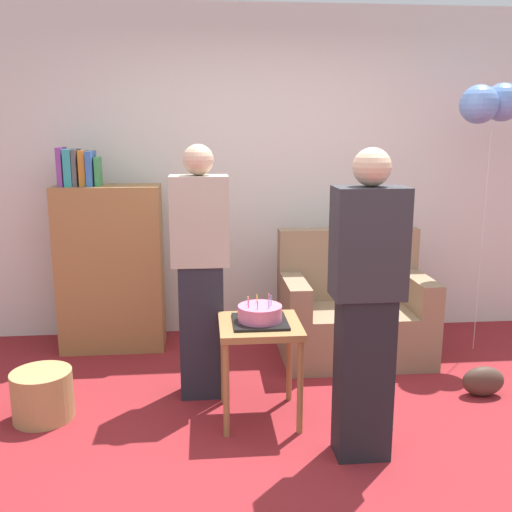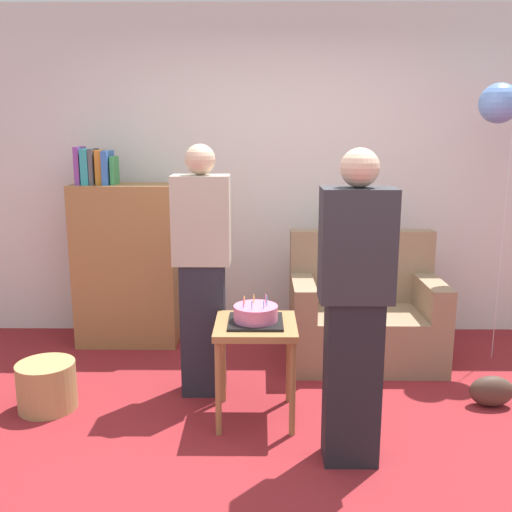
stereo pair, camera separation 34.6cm
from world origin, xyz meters
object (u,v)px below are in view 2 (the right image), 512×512
bookshelf (125,262)px  wicker_basket (47,386)px  couch (364,316)px  side_table (256,338)px  handbag (492,391)px  birthday_cake (256,315)px  balloon_bunch (512,102)px  person_blowing_candles (202,271)px  person_holding_cake (354,309)px

bookshelf → wicker_basket: size_ratio=4.41×
couch → wicker_basket: size_ratio=3.06×
side_table → wicker_basket: side_table is taller
handbag → birthday_cake: bearing=-174.1°
birthday_cake → balloon_bunch: (1.81, 0.99, 1.25)m
side_table → wicker_basket: bearing=175.5°
bookshelf → person_blowing_candles: person_blowing_candles is taller
birthday_cake → person_holding_cake: person_holding_cake is taller
side_table → handbag: bearing=5.9°
couch → handbag: 1.06m
bookshelf → wicker_basket: 1.30m
bookshelf → handbag: 2.84m
side_table → balloon_bunch: (1.81, 0.99, 1.40)m
bookshelf → handbag: bearing=-23.7°
handbag → balloon_bunch: (0.32, 0.84, 1.81)m
person_blowing_candles → wicker_basket: person_blowing_candles is taller
bookshelf → handbag: bookshelf is taller
birthday_cake → person_holding_cake: (0.50, -0.46, 0.18)m
person_holding_cake → wicker_basket: size_ratio=4.53×
birthday_cake → person_holding_cake: bearing=-42.5°
bookshelf → person_blowing_candles: 1.17m
person_blowing_candles → person_holding_cake: (0.84, -0.81, 0.00)m
couch → person_holding_cake: 1.50m
couch → person_blowing_candles: bearing=-153.3°
couch → bookshelf: bookshelf is taller
person_holding_cake → handbag: person_holding_cake is taller
couch → person_holding_cake: bearing=-102.6°
wicker_basket → couch: bearing=21.3°
birthday_cake → wicker_basket: bearing=175.5°
person_holding_cake → balloon_bunch: 2.23m
person_blowing_candles → balloon_bunch: balloon_bunch is taller
couch → birthday_cake: (-0.81, -0.93, 0.31)m
side_table → handbag: (1.49, 0.15, -0.41)m
handbag → side_table: bearing=-174.1°
side_table → handbag: side_table is taller
bookshelf → balloon_bunch: (2.86, -0.28, 1.23)m
bookshelf → birthday_cake: size_ratio=4.96×
bookshelf → balloon_bunch: bearing=-5.5°
balloon_bunch → person_holding_cake: bearing=-132.0°
person_holding_cake → wicker_basket: bearing=8.9°
birthday_cake → handbag: size_ratio=1.14×
person_blowing_candles → balloon_bunch: bearing=12.9°
side_table → bookshelf: bearing=129.8°
side_table → person_blowing_candles: 0.59m
side_table → birthday_cake: birthday_cake is taller
wicker_basket → bookshelf: bearing=78.0°
couch → birthday_cake: size_ratio=3.44×
couch → handbag: bearing=-48.8°
bookshelf → person_holding_cake: 2.33m
side_table → person_holding_cake: (0.50, -0.46, 0.32)m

